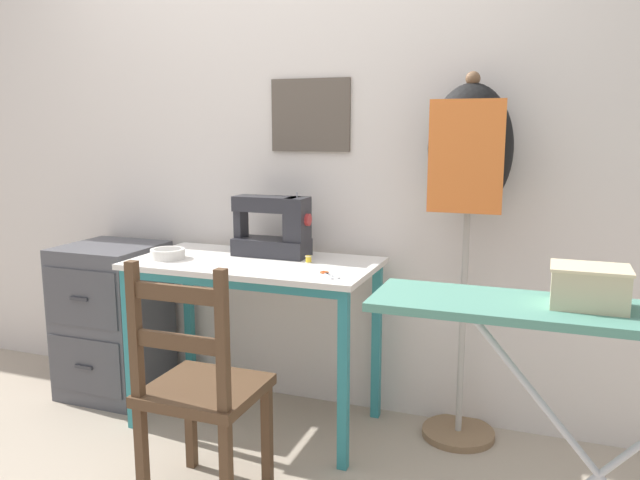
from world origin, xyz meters
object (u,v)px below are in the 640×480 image
object	(u,v)px
wooden_chair	(200,391)
filing_cabinet	(113,320)
thread_spool_near_machine	(309,259)
dress_form	(469,170)
fabric_bowl	(168,253)
storage_box	(589,287)
sewing_machine	(275,228)
ironing_board	(611,331)
scissors	(327,274)

from	to	relation	value
wooden_chair	filing_cabinet	bearing A→B (deg)	143.46
thread_spool_near_machine	dress_form	distance (m)	0.79
fabric_bowl	dress_form	bearing A→B (deg)	12.11
wooden_chair	storage_box	size ratio (longest dim) A/B	4.65
fabric_bowl	dress_form	distance (m)	1.39
sewing_machine	dress_form	size ratio (longest dim) A/B	0.23
ironing_board	storage_box	size ratio (longest dim) A/B	6.34
sewing_machine	filing_cabinet	xyz separation A→B (m)	(-0.89, -0.07, -0.52)
storage_box	sewing_machine	bearing A→B (deg)	146.45
sewing_machine	ironing_board	xyz separation A→B (m)	(1.36, -0.88, -0.06)
filing_cabinet	ironing_board	size ratio (longest dim) A/B	0.62
fabric_bowl	sewing_machine	bearing A→B (deg)	27.31
ironing_board	wooden_chair	bearing A→B (deg)	175.20
sewing_machine	scissors	size ratio (longest dim) A/B	3.14
filing_cabinet	sewing_machine	bearing A→B (deg)	4.74
dress_form	sewing_machine	bearing A→B (deg)	-176.49
sewing_machine	scissors	distance (m)	0.46
thread_spool_near_machine	sewing_machine	bearing A→B (deg)	157.11
ironing_board	sewing_machine	bearing A→B (deg)	147.00
ironing_board	thread_spool_near_machine	bearing A→B (deg)	145.47
wooden_chair	dress_form	world-z (taller)	dress_form
dress_form	ironing_board	bearing A→B (deg)	-62.09
filing_cabinet	ironing_board	bearing A→B (deg)	-19.74
scissors	storage_box	distance (m)	1.13
scissors	thread_spool_near_machine	size ratio (longest dim) A/B	3.66
dress_form	ironing_board	xyz separation A→B (m)	(0.49, -0.93, -0.35)
wooden_chair	storage_box	distance (m)	1.35
ironing_board	storage_box	world-z (taller)	storage_box
sewing_machine	dress_form	distance (m)	0.91
sewing_machine	scissors	world-z (taller)	sewing_machine
fabric_bowl	dress_form	xyz separation A→B (m)	(1.30, 0.28, 0.39)
thread_spool_near_machine	wooden_chair	bearing A→B (deg)	-102.23
fabric_bowl	dress_form	world-z (taller)	dress_form
dress_form	fabric_bowl	bearing A→B (deg)	-167.89
scissors	filing_cabinet	bearing A→B (deg)	171.14
filing_cabinet	ironing_board	distance (m)	2.43
scissors	filing_cabinet	distance (m)	1.32
fabric_bowl	storage_box	xyz separation A→B (m)	(1.73, -0.63, 0.15)
fabric_bowl	thread_spool_near_machine	xyz separation A→B (m)	(0.64, 0.14, -0.01)
fabric_bowl	ironing_board	distance (m)	1.91
thread_spool_near_machine	wooden_chair	size ratio (longest dim) A/B	0.03
ironing_board	dress_form	bearing A→B (deg)	117.91
filing_cabinet	dress_form	distance (m)	1.93
sewing_machine	wooden_chair	bearing A→B (deg)	-86.39
dress_form	storage_box	size ratio (longest dim) A/B	8.02
fabric_bowl	wooden_chair	world-z (taller)	wooden_chair
fabric_bowl	wooden_chair	xyz separation A→B (m)	(0.49, -0.54, -0.37)
sewing_machine	wooden_chair	world-z (taller)	sewing_machine
sewing_machine	filing_cabinet	bearing A→B (deg)	-175.26
scissors	storage_box	world-z (taller)	storage_box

